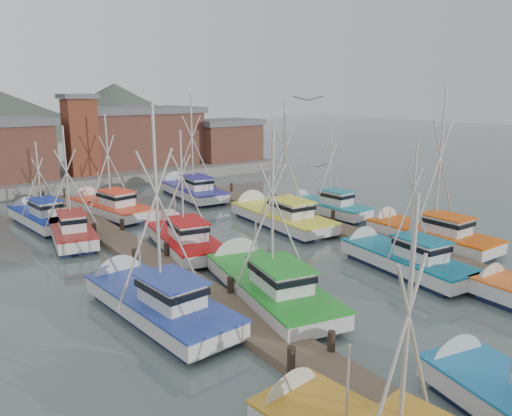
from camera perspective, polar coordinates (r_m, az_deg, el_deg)
ground at (r=29.98m, az=4.60°, el=-6.44°), size 260.00×260.00×0.00m
dock_left at (r=29.53m, az=-11.10°, el=-6.53°), size 2.30×46.00×1.50m
dock_right at (r=37.31m, az=8.70°, el=-2.23°), size 2.30×46.00×1.50m
quay at (r=61.88m, az=-18.41°, el=3.80°), size 44.00×16.00×1.20m
shed_center at (r=63.46m, az=-13.49°, el=8.06°), size 14.84×9.54×6.90m
shed_right at (r=66.01m, az=-3.52°, el=7.84°), size 8.48×6.36×5.20m
lookout_tower at (r=56.91m, az=-19.42°, el=7.98°), size 3.60×3.60×8.50m
boat_4 at (r=25.30m, az=1.02°, el=-8.57°), size 5.18×10.67×9.49m
boat_5 at (r=30.04m, az=16.08°, el=-5.53°), size 3.67×9.12×8.23m
boat_6 at (r=23.81m, az=-11.69°, el=-10.29°), size 4.31×9.98×10.54m
boat_7 at (r=35.54m, az=18.68°, el=-2.77°), size 4.50×9.36×11.29m
boat_8 at (r=33.08m, az=-8.62°, el=-3.41°), size 4.50×9.75×8.57m
boat_9 at (r=38.45m, az=2.43°, el=-0.88°), size 4.23×10.66×10.41m
boat_10 at (r=36.73m, az=-20.42°, el=-2.42°), size 3.77×8.43×8.52m
boat_11 at (r=41.83m, az=7.72°, el=0.16°), size 3.23×8.20×7.97m
boat_12 at (r=43.22m, az=-16.72°, el=0.14°), size 4.55×9.89×9.10m
boat_13 at (r=48.76m, az=-7.54°, el=2.06°), size 4.31×10.31×10.75m
boat_14 at (r=41.61m, az=-23.47°, el=-0.91°), size 3.46×8.64×7.11m
gull_near at (r=21.24m, az=6.00°, el=12.28°), size 1.54×0.61×0.24m
gull_far at (r=29.99m, az=7.09°, el=4.79°), size 1.55×0.65×0.24m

